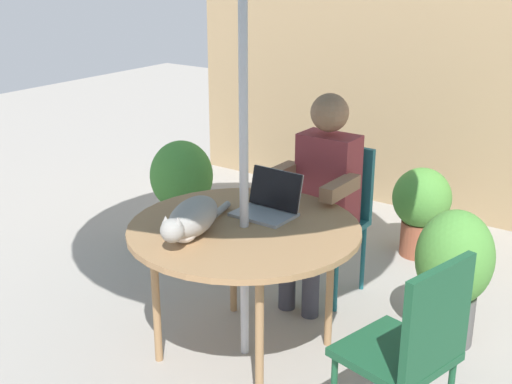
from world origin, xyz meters
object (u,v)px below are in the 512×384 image
Objects in this scene: chair_empty at (413,343)px; potted_plant_by_chair at (182,186)px; person_seated at (322,188)px; laptop at (271,202)px; potted_plant_corner at (453,269)px; potted_plant_near_fence at (421,206)px; patio_table at (244,236)px; chair_occupied at (334,207)px; cat at (191,219)px.

chair_empty reaches higher than potted_plant_by_chair.
laptop is at bearing -89.55° from person_seated.
laptop is 1.02m from potted_plant_corner.
potted_plant_near_fence is 0.82× the size of potted_plant_by_chair.
person_seated is 1.24m from potted_plant_by_chair.
patio_table is 1.54× the size of potted_plant_corner.
laptop is at bearing -99.54° from potted_plant_near_fence.
patio_table is at bearing -98.43° from potted_plant_near_fence.
potted_plant_by_chair is 2.03m from potted_plant_corner.
potted_plant_corner reaches higher than potted_plant_near_fence.
chair_occupied is 1.00× the size of chair_empty.
potted_plant_by_chair reaches higher than potted_plant_corner.
laptop is 0.40× the size of potted_plant_by_chair.
chair_empty is 1.19× the size of potted_plant_by_chair.
cat reaches higher than potted_plant_by_chair.
patio_table is at bearing -36.34° from potted_plant_by_chair.
potted_plant_corner is (0.57, -0.96, 0.06)m from potted_plant_near_fence.
patio_table is 1.12m from potted_plant_corner.
laptop is (0.00, 0.22, 0.11)m from patio_table.
chair_empty is 1.21× the size of potted_plant_corner.
chair_occupied reaches higher than potted_plant_near_fence.
chair_empty is at bearing -26.86° from potted_plant_by_chair.
chair_empty is (1.00, -1.14, 0.00)m from chair_occupied.
patio_table is 3.81× the size of laptop.
person_seated is 1.94× the size of cat.
chair_empty is 1.42m from person_seated.
chair_empty is 0.73× the size of person_seated.
laptop reaches higher than chair_occupied.
potted_plant_by_chair is at bearing 151.27° from laptop.
potted_plant_corner reaches higher than patio_table.
patio_table is 0.25m from laptop.
laptop is at bearing 155.49° from chair_empty.
cat is at bearing -119.81° from patio_table.
chair_occupied is 1.52m from chair_empty.
chair_occupied is 1.19× the size of potted_plant_by_chair.
patio_table reaches higher than potted_plant_near_fence.
cat is (-0.14, -0.24, 0.13)m from patio_table.
cat is 0.86× the size of potted_plant_corner.
chair_empty is 1.17m from cat.
cat is (-0.14, -0.99, 0.10)m from person_seated.
potted_plant_near_fence is at bearing 81.57° from patio_table.
chair_occupied is 0.83m from potted_plant_near_fence.
potted_plant_corner is (0.82, -0.18, -0.11)m from chair_occupied.
potted_plant_by_chair is (-1.07, 1.12, -0.36)m from cat.
potted_plant_by_chair is at bearing 143.66° from patio_table.
potted_plant_corner is at bearing -4.39° from potted_plant_by_chair.
chair_empty is (1.00, -0.23, -0.13)m from patio_table.
cat is at bearing -46.46° from potted_plant_by_chair.
patio_table is 1.85× the size of potted_plant_near_fence.
chair_occupied is 1.21m from potted_plant_by_chair.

